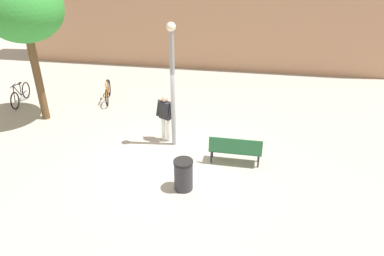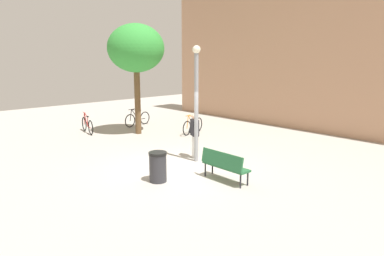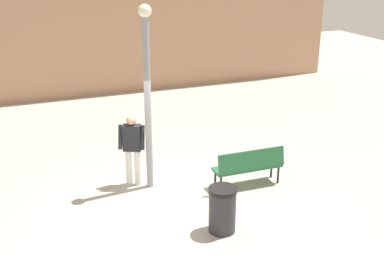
{
  "view_description": "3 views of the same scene",
  "coord_description": "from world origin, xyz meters",
  "views": [
    {
      "loc": [
        2.15,
        -9.21,
        6.3
      ],
      "look_at": [
        0.6,
        0.16,
        1.13
      ],
      "focal_mm": 33.62,
      "sensor_mm": 36.0,
      "label": 1
    },
    {
      "loc": [
        8.67,
        -7.39,
        3.68
      ],
      "look_at": [
        0.46,
        0.21,
        1.41
      ],
      "focal_mm": 32.83,
      "sensor_mm": 36.0,
      "label": 2
    },
    {
      "loc": [
        -2.84,
        -8.64,
        5.11
      ],
      "look_at": [
        0.64,
        0.36,
        1.52
      ],
      "focal_mm": 45.34,
      "sensor_mm": 36.0,
      "label": 3
    }
  ],
  "objects": [
    {
      "name": "person_by_lamppost",
      "position": [
        -0.48,
        1.2,
        0.97
      ],
      "size": [
        0.63,
        0.46,
        1.67
      ],
      "color": "white",
      "rests_on": "ground_plane"
    },
    {
      "name": "bicycle_orange",
      "position": [
        -3.65,
        4.07,
        0.38
      ],
      "size": [
        0.55,
        1.75,
        0.97
      ],
      "color": "black",
      "rests_on": "ground_plane"
    },
    {
      "name": "lamppost",
      "position": [
        -0.15,
        0.98,
        2.33
      ],
      "size": [
        0.28,
        0.28,
        4.07
      ],
      "color": "gray",
      "rests_on": "ground_plane"
    },
    {
      "name": "building_facade",
      "position": [
        0.0,
        9.72,
        3.76
      ],
      "size": [
        19.51,
        2.0,
        7.52
      ],
      "primitive_type": "cube",
      "color": "tan",
      "rests_on": "ground_plane"
    },
    {
      "name": "ground_plane",
      "position": [
        0.0,
        0.0,
        0.0
      ],
      "size": [
        36.0,
        36.0,
        0.0
      ],
      "primitive_type": "plane",
      "color": "#A8A399"
    },
    {
      "name": "plaza_tree",
      "position": [
        -5.43,
        2.09,
        4.05
      ],
      "size": [
        2.66,
        2.66,
        5.22
      ],
      "color": "brown",
      "rests_on": "ground_plane"
    },
    {
      "name": "bicycle_black",
      "position": [
        -7.14,
        3.19,
        0.38
      ],
      "size": [
        0.35,
        1.79,
        0.97
      ],
      "color": "black",
      "rests_on": "ground_plane"
    },
    {
      "name": "park_bench",
      "position": [
        1.93,
        0.15,
        0.55
      ],
      "size": [
        1.61,
        0.5,
        0.92
      ],
      "color": "#236038",
      "rests_on": "ground_plane"
    },
    {
      "name": "bicycle_red",
      "position": [
        -7.32,
        0.35,
        0.38
      ],
      "size": [
        1.79,
        0.38,
        0.97
      ],
      "color": "black",
      "rests_on": "ground_plane"
    },
    {
      "name": "trash_bin",
      "position": [
        0.6,
        -1.32,
        0.46
      ],
      "size": [
        0.54,
        0.54,
        0.92
      ],
      "color": "#2D2D33",
      "rests_on": "ground_plane"
    }
  ]
}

